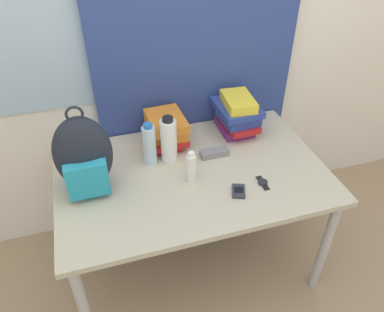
{
  "coord_description": "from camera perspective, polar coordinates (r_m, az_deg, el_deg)",
  "views": [
    {
      "loc": [
        -0.42,
        -0.95,
        1.92
      ],
      "look_at": [
        0.0,
        0.43,
        0.8
      ],
      "focal_mm": 35.0,
      "sensor_mm": 36.0,
      "label": 1
    }
  ],
  "objects": [
    {
      "name": "water_bottle",
      "position": [
        1.89,
        -6.51,
        1.69
      ],
      "size": [
        0.07,
        0.07,
        0.24
      ],
      "color": "silver",
      "rests_on": "desk"
    },
    {
      "name": "cell_phone",
      "position": [
        1.78,
        7.1,
        -5.34
      ],
      "size": [
        0.09,
        0.1,
        0.02
      ],
      "color": "#2D2D33",
      "rests_on": "desk"
    },
    {
      "name": "wall_back",
      "position": [
        2.06,
        -4.57,
        18.59
      ],
      "size": [
        6.0,
        0.06,
        2.5
      ],
      "color": "silver",
      "rests_on": "ground_plane"
    },
    {
      "name": "sunscreen_bottle",
      "position": [
        1.79,
        -0.1,
        -1.78
      ],
      "size": [
        0.05,
        0.05,
        0.17
      ],
      "color": "white",
      "rests_on": "desk"
    },
    {
      "name": "sunglasses_case",
      "position": [
        1.99,
        3.43,
        0.46
      ],
      "size": [
        0.15,
        0.06,
        0.04
      ],
      "color": "gray",
      "rests_on": "desk"
    },
    {
      "name": "book_stack_left",
      "position": [
        2.05,
        -4.06,
        4.1
      ],
      "size": [
        0.21,
        0.28,
        0.17
      ],
      "color": "red",
      "rests_on": "desk"
    },
    {
      "name": "desk",
      "position": [
        1.94,
        0.0,
        -4.03
      ],
      "size": [
        1.35,
        0.86,
        0.7
      ],
      "color": "#B7B299",
      "rests_on": "ground_plane"
    },
    {
      "name": "wristwatch",
      "position": [
        1.85,
        10.73,
        -4.0
      ],
      "size": [
        0.05,
        0.1,
        0.01
      ],
      "color": "black",
      "rests_on": "desk"
    },
    {
      "name": "curtain_blue",
      "position": [
        2.05,
        0.78,
        18.61
      ],
      "size": [
        1.14,
        0.04,
        2.5
      ],
      "color": "navy",
      "rests_on": "ground_plane"
    },
    {
      "name": "backpack",
      "position": [
        1.76,
        -16.19,
        -0.03
      ],
      "size": [
        0.26,
        0.2,
        0.44
      ],
      "color": "#1E232D",
      "rests_on": "desk"
    },
    {
      "name": "sports_bottle",
      "position": [
        1.9,
        -3.59,
        2.46
      ],
      "size": [
        0.08,
        0.08,
        0.26
      ],
      "color": "white",
      "rests_on": "desk"
    },
    {
      "name": "book_stack_center",
      "position": [
        2.14,
        6.89,
        6.35
      ],
      "size": [
        0.23,
        0.29,
        0.23
      ],
      "color": "#6B2370",
      "rests_on": "desk"
    }
  ]
}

